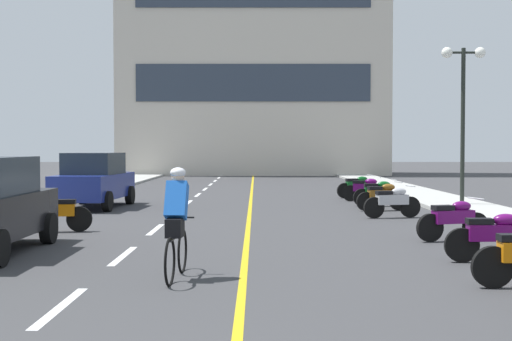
% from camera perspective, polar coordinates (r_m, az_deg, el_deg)
% --- Properties ---
extents(ground_plane, '(140.00, 140.00, 0.00)m').
position_cam_1_polar(ground_plane, '(23.49, -1.00, -2.93)').
color(ground_plane, '#38383A').
extents(curb_left, '(2.40, 72.00, 0.12)m').
position_cam_1_polar(curb_left, '(27.56, -16.03, -2.16)').
color(curb_left, '#A8A8A3').
rests_on(curb_left, ground).
extents(curb_right, '(2.40, 72.00, 0.12)m').
position_cam_1_polar(curb_right, '(27.32, 14.42, -2.18)').
color(curb_right, '#A8A8A3').
rests_on(curb_right, ground).
extents(lane_dash_1, '(0.14, 2.20, 0.01)m').
position_cam_1_polar(lane_dash_1, '(8.98, -16.02, -10.96)').
color(lane_dash_1, silver).
rests_on(lane_dash_1, ground).
extents(lane_dash_2, '(0.14, 2.20, 0.01)m').
position_cam_1_polar(lane_dash_2, '(12.80, -11.01, -7.05)').
color(lane_dash_2, silver).
rests_on(lane_dash_2, ground).
extents(lane_dash_3, '(0.14, 2.20, 0.01)m').
position_cam_1_polar(lane_dash_3, '(16.70, -8.36, -4.93)').
color(lane_dash_3, silver).
rests_on(lane_dash_3, ground).
extents(lane_dash_4, '(0.14, 2.20, 0.01)m').
position_cam_1_polar(lane_dash_4, '(20.65, -6.72, -3.60)').
color(lane_dash_4, silver).
rests_on(lane_dash_4, ground).
extents(lane_dash_5, '(0.14, 2.20, 0.01)m').
position_cam_1_polar(lane_dash_5, '(24.61, -5.62, -2.71)').
color(lane_dash_5, silver).
rests_on(lane_dash_5, ground).
extents(lane_dash_6, '(0.14, 2.20, 0.01)m').
position_cam_1_polar(lane_dash_6, '(28.58, -4.82, -2.06)').
color(lane_dash_6, silver).
rests_on(lane_dash_6, ground).
extents(lane_dash_7, '(0.14, 2.20, 0.01)m').
position_cam_1_polar(lane_dash_7, '(32.56, -4.22, -1.57)').
color(lane_dash_7, silver).
rests_on(lane_dash_7, ground).
extents(lane_dash_8, '(0.14, 2.20, 0.01)m').
position_cam_1_polar(lane_dash_8, '(36.54, -3.75, -1.18)').
color(lane_dash_8, silver).
rests_on(lane_dash_8, ground).
extents(lane_dash_9, '(0.14, 2.20, 0.01)m').
position_cam_1_polar(lane_dash_9, '(40.53, -3.37, -0.87)').
color(lane_dash_9, silver).
rests_on(lane_dash_9, ground).
extents(lane_dash_10, '(0.14, 2.20, 0.01)m').
position_cam_1_polar(lane_dash_10, '(44.51, -3.06, -0.62)').
color(lane_dash_10, silver).
rests_on(lane_dash_10, ground).
extents(lane_dash_11, '(0.14, 2.20, 0.01)m').
position_cam_1_polar(lane_dash_11, '(48.51, -2.80, -0.41)').
color(lane_dash_11, silver).
rests_on(lane_dash_11, ground).
extents(centre_line_yellow, '(0.12, 66.00, 0.01)m').
position_cam_1_polar(centre_line_yellow, '(26.48, -0.33, -2.37)').
color(centre_line_yellow, gold).
rests_on(centre_line_yellow, ground).
extents(office_building, '(19.47, 7.30, 21.70)m').
position_cam_1_polar(office_building, '(51.76, -0.13, 11.80)').
color(office_building, beige).
rests_on(office_building, ground).
extents(street_lamp_mid, '(1.46, 0.36, 5.20)m').
position_cam_1_polar(street_lamp_mid, '(23.67, 17.12, 6.52)').
color(street_lamp_mid, black).
rests_on(street_lamp_mid, curb_right).
extents(parked_car_mid, '(2.14, 4.30, 1.82)m').
position_cam_1_polar(parked_car_mid, '(23.09, -13.37, -0.79)').
color(parked_car_mid, black).
rests_on(parked_car_mid, ground).
extents(motorcycle_3, '(1.70, 0.60, 0.92)m').
position_cam_1_polar(motorcycle_3, '(12.49, 19.53, -5.17)').
color(motorcycle_3, black).
rests_on(motorcycle_3, ground).
extents(motorcycle_4, '(1.66, 0.72, 0.92)m').
position_cam_1_polar(motorcycle_4, '(15.08, 16.38, -3.93)').
color(motorcycle_4, black).
rests_on(motorcycle_4, ground).
extents(motorcycle_5, '(1.70, 0.60, 0.92)m').
position_cam_1_polar(motorcycle_5, '(16.69, -16.47, -3.37)').
color(motorcycle_5, black).
rests_on(motorcycle_5, ground).
extents(motorcycle_6, '(1.68, 0.65, 0.92)m').
position_cam_1_polar(motorcycle_6, '(19.59, 11.51, -2.55)').
color(motorcycle_6, black).
rests_on(motorcycle_6, ground).
extents(motorcycle_7, '(1.69, 0.63, 0.92)m').
position_cam_1_polar(motorcycle_7, '(21.75, 10.70, -2.10)').
color(motorcycle_7, black).
rests_on(motorcycle_7, ground).
extents(motorcycle_8, '(1.70, 0.60, 0.92)m').
position_cam_1_polar(motorcycle_8, '(23.36, 10.35, -1.82)').
color(motorcycle_8, black).
rests_on(motorcycle_8, ground).
extents(motorcycle_9, '(1.68, 0.64, 0.92)m').
position_cam_1_polar(motorcycle_9, '(25.31, 9.31, -1.53)').
color(motorcycle_9, black).
rests_on(motorcycle_9, ground).
extents(motorcycle_10, '(1.67, 0.69, 0.92)m').
position_cam_1_polar(motorcycle_10, '(27.07, 8.65, -1.30)').
color(motorcycle_10, black).
rests_on(motorcycle_10, ground).
extents(cyclist_rider, '(0.42, 1.77, 1.71)m').
position_cam_1_polar(cyclist_rider, '(10.40, -6.62, -4.19)').
color(cyclist_rider, black).
rests_on(cyclist_rider, ground).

